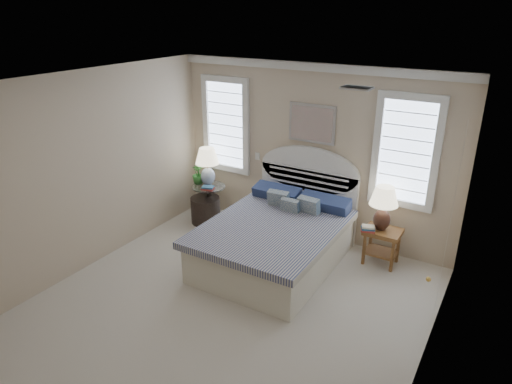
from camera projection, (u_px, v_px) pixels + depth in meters
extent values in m
cube|color=beige|center=(220.00, 314.00, 5.49)|extent=(4.50, 5.00, 0.01)
cube|color=silver|center=(212.00, 87.00, 4.47)|extent=(4.50, 5.00, 0.01)
cube|color=#C0AB90|center=(311.00, 153.00, 6.96)|extent=(4.50, 0.02, 2.70)
cube|color=#C0AB90|center=(78.00, 176.00, 6.04)|extent=(0.02, 5.00, 2.70)
cube|color=#C0AB90|center=(430.00, 268.00, 3.91)|extent=(0.02, 5.00, 2.70)
cube|color=silver|center=(314.00, 67.00, 6.44)|extent=(4.50, 0.08, 0.12)
cube|color=#B2B2B2|center=(357.00, 88.00, 4.54)|extent=(0.30, 0.20, 0.02)
cube|color=silver|center=(257.00, 156.00, 7.48)|extent=(0.08, 0.01, 0.12)
cube|color=#C9DEFF|center=(226.00, 125.00, 7.59)|extent=(0.90, 0.06, 1.60)
cube|color=#C9DEFF|center=(406.00, 152.00, 6.19)|extent=(0.90, 0.06, 1.60)
cube|color=silver|center=(312.00, 124.00, 6.75)|extent=(0.74, 0.04, 0.58)
cube|color=white|center=(449.00, 229.00, 4.93)|extent=(0.02, 1.80, 2.40)
cube|color=beige|center=(273.00, 247.00, 6.44)|extent=(1.60, 2.10, 0.55)
cube|color=navy|center=(272.00, 229.00, 6.28)|extent=(1.72, 2.15, 0.10)
cube|color=white|center=(307.00, 202.00, 7.22)|extent=(1.62, 0.08, 1.10)
cube|color=navy|center=(277.00, 193.00, 7.12)|extent=(0.75, 0.31, 0.23)
cube|color=navy|center=(325.00, 203.00, 6.74)|extent=(0.75, 0.31, 0.23)
cube|color=#324E71|center=(279.00, 201.00, 6.87)|extent=(0.33, 0.20, 0.34)
cube|color=#324E71|center=(309.00, 208.00, 6.63)|extent=(0.33, 0.20, 0.34)
cube|color=#324E71|center=(290.00, 208.00, 6.68)|extent=(0.28, 0.14, 0.29)
cylinder|color=black|center=(210.00, 219.00, 7.89)|extent=(0.32, 0.32, 0.03)
cylinder|color=black|center=(209.00, 204.00, 7.79)|extent=(0.08, 0.08, 0.60)
cylinder|color=silver|center=(208.00, 187.00, 7.67)|extent=(0.56, 0.56, 0.02)
cube|color=brown|center=(383.00, 232.00, 6.39)|extent=(0.50, 0.40, 0.06)
cube|color=brown|center=(381.00, 252.00, 6.51)|extent=(0.44, 0.34, 0.03)
cube|color=brown|center=(364.00, 249.00, 6.47)|extent=(0.04, 0.04, 0.47)
cube|color=brown|center=(371.00, 241.00, 6.71)|extent=(0.04, 0.04, 0.47)
cube|color=brown|center=(392.00, 257.00, 6.28)|extent=(0.04, 0.04, 0.47)
cube|color=brown|center=(398.00, 248.00, 6.52)|extent=(0.04, 0.04, 0.47)
cylinder|color=black|center=(206.00, 210.00, 7.74)|extent=(0.60, 0.60, 0.45)
cylinder|color=silver|center=(208.00, 183.00, 7.73)|extent=(0.14, 0.14, 0.03)
ellipsoid|color=silver|center=(208.00, 176.00, 7.68)|extent=(0.25, 0.25, 0.30)
cylinder|color=gold|center=(207.00, 166.00, 7.61)|extent=(0.03, 0.03, 0.11)
cylinder|color=black|center=(381.00, 228.00, 6.41)|extent=(0.14, 0.14, 0.03)
ellipsoid|color=black|center=(382.00, 220.00, 6.36)|extent=(0.25, 0.25, 0.30)
cylinder|color=gold|center=(383.00, 207.00, 6.29)|extent=(0.03, 0.03, 0.11)
imported|color=#2C6D2B|center=(198.00, 174.00, 7.71)|extent=(0.20, 0.20, 0.35)
cube|color=#A72F29|center=(208.00, 189.00, 7.51)|extent=(0.23, 0.20, 0.03)
cube|color=#2A567F|center=(208.00, 187.00, 7.50)|extent=(0.22, 0.18, 0.03)
cube|color=#A72F29|center=(368.00, 230.00, 6.35)|extent=(0.23, 0.20, 0.03)
cube|color=#2A567F|center=(368.00, 228.00, 6.34)|extent=(0.22, 0.19, 0.03)
cube|color=beige|center=(368.00, 227.00, 6.33)|extent=(0.20, 0.18, 0.03)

